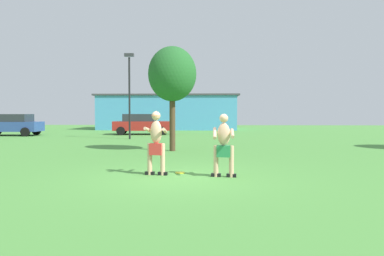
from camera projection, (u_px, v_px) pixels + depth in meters
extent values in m
plane|color=#4C8E3D|center=(178.00, 178.00, 10.00)|extent=(80.00, 80.00, 0.00)
cube|color=black|center=(150.00, 173.00, 10.46)|extent=(0.27, 0.14, 0.09)
cylinder|color=#E0AD89|center=(150.00, 159.00, 10.44)|extent=(0.13, 0.13, 0.87)
cube|color=black|center=(163.00, 174.00, 10.40)|extent=(0.27, 0.14, 0.09)
cylinder|color=#E0AD89|center=(163.00, 159.00, 10.38)|extent=(0.13, 0.13, 0.87)
cube|color=red|center=(156.00, 149.00, 10.40)|extent=(0.37, 0.28, 0.31)
ellipsoid|color=#E0AD89|center=(156.00, 132.00, 10.38)|extent=(0.35, 0.26, 0.63)
cylinder|color=#E0AD89|center=(149.00, 131.00, 10.52)|extent=(0.24, 0.61, 0.23)
cylinder|color=#E0AD89|center=(165.00, 131.00, 10.44)|extent=(0.09, 0.61, 0.20)
sphere|color=#E0AD89|center=(156.00, 116.00, 10.36)|extent=(0.24, 0.24, 0.24)
cone|color=orange|center=(156.00, 113.00, 10.36)|extent=(0.28, 0.28, 0.13)
cube|color=black|center=(231.00, 175.00, 10.09)|extent=(0.27, 0.14, 0.09)
cylinder|color=#E0AD89|center=(231.00, 161.00, 10.07)|extent=(0.13, 0.13, 0.84)
cube|color=black|center=(216.00, 175.00, 10.15)|extent=(0.27, 0.14, 0.09)
cylinder|color=#E0AD89|center=(216.00, 161.00, 10.14)|extent=(0.13, 0.13, 0.84)
cube|color=#28844C|center=(224.00, 151.00, 10.09)|extent=(0.39, 0.28, 0.30)
ellipsoid|color=#E0AD89|center=(224.00, 134.00, 10.07)|extent=(0.37, 0.26, 0.61)
cylinder|color=#E0AD89|center=(232.00, 133.00, 9.94)|extent=(0.10, 0.58, 0.24)
cylinder|color=#E0AD89|center=(215.00, 133.00, 10.01)|extent=(0.10, 0.57, 0.30)
sphere|color=#E0AD89|center=(224.00, 118.00, 10.06)|extent=(0.23, 0.23, 0.23)
cylinder|color=yellow|center=(180.00, 173.00, 10.75)|extent=(0.28, 0.28, 0.03)
cube|color=maroon|center=(142.00, 126.00, 29.14)|extent=(4.48, 2.29, 0.70)
cube|color=#282D33|center=(139.00, 118.00, 29.10)|extent=(2.58, 1.85, 0.56)
cylinder|color=black|center=(161.00, 130.00, 30.16)|extent=(0.66, 0.29, 0.64)
cylinder|color=black|center=(161.00, 131.00, 28.37)|extent=(0.66, 0.29, 0.64)
cylinder|color=black|center=(123.00, 130.00, 29.95)|extent=(0.66, 0.29, 0.64)
cylinder|color=black|center=(121.00, 131.00, 28.15)|extent=(0.66, 0.29, 0.64)
cube|color=#2D478C|center=(11.00, 126.00, 27.69)|extent=(4.33, 1.87, 0.70)
cube|color=#282D33|center=(13.00, 118.00, 27.66)|extent=(2.43, 1.62, 0.56)
cylinder|color=black|center=(25.00, 132.00, 26.76)|extent=(0.64, 0.23, 0.64)
cylinder|color=black|center=(36.00, 131.00, 28.56)|extent=(0.64, 0.23, 0.64)
cylinder|color=black|center=(129.00, 98.00, 24.08)|extent=(0.12, 0.12, 5.20)
cube|color=#333338|center=(129.00, 55.00, 23.96)|extent=(0.60, 0.24, 0.20)
cube|color=#4C9ED1|center=(169.00, 113.00, 38.39)|extent=(13.38, 6.00, 3.29)
cube|color=#3F3F44|center=(169.00, 96.00, 38.31)|extent=(13.92, 6.24, 0.16)
cylinder|color=#4C3823|center=(172.00, 122.00, 16.83)|extent=(0.26, 0.26, 2.57)
ellipsoid|color=#236028|center=(172.00, 74.00, 16.74)|extent=(2.14, 2.14, 2.43)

